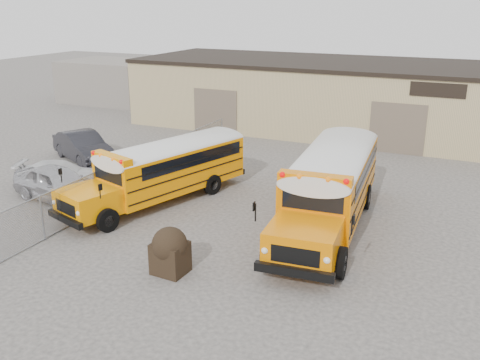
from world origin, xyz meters
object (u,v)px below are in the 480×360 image
at_px(school_bus_right, 354,143).
at_px(car_dark, 83,147).
at_px(tarp_bundle, 170,250).
at_px(car_silver, 58,184).
at_px(school_bus_left, 248,143).
at_px(car_white, 60,174).

bearing_deg(school_bus_right, car_dark, -166.52).
bearing_deg(tarp_bundle, car_silver, 155.91).
bearing_deg(school_bus_left, school_bus_right, 15.27).
height_order(car_silver, car_white, car_silver).
relative_size(school_bus_right, car_dark, 2.16).
bearing_deg(car_white, car_dark, 3.06).
distance_m(school_bus_right, car_white, 14.64).
bearing_deg(car_silver, tarp_bundle, -104.75).
height_order(tarp_bundle, car_dark, car_dark).
bearing_deg(tarp_bundle, car_white, 151.08).
relative_size(school_bus_left, car_white, 2.28).
bearing_deg(car_white, school_bus_right, -82.52).
bearing_deg(car_dark, car_silver, -122.64).
distance_m(school_bus_right, car_silver, 14.42).
height_order(car_white, car_dark, car_dark).
bearing_deg(car_dark, school_bus_right, -49.67).
height_order(school_bus_left, car_white, school_bus_left).
bearing_deg(car_dark, tarp_bundle, -101.85).
distance_m(car_silver, car_white, 2.12).
bearing_deg(car_silver, school_bus_right, -42.07).
xyz_separation_m(school_bus_left, school_bus_right, (5.25, 1.43, 0.21)).
bearing_deg(car_white, school_bus_left, -73.94).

